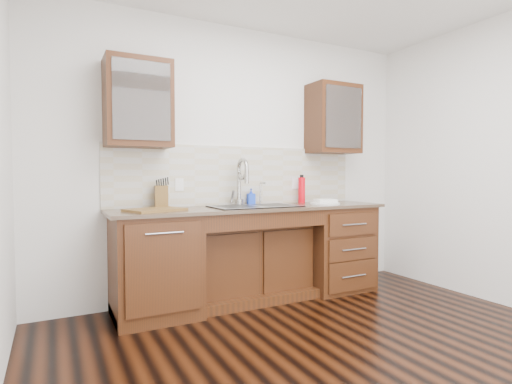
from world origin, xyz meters
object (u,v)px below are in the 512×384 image
cutting_board (155,210)px  knife_block (161,197)px  water_bottle (302,190)px  plate (325,204)px  soap_bottle (251,196)px

cutting_board → knife_block: bearing=64.8°
water_bottle → plate: size_ratio=0.89×
water_bottle → plate: (0.09, -0.29, -0.13)m
water_bottle → plate: bearing=-72.2°
soap_bottle → water_bottle: water_bottle is taller
cutting_board → water_bottle: bearing=8.3°
water_bottle → knife_block: (-1.51, 0.01, -0.03)m
soap_bottle → water_bottle: size_ratio=0.60×
cutting_board → plate: bearing=-1.7°
knife_block → cutting_board: bearing=-103.6°
soap_bottle → plate: soap_bottle is taller
water_bottle → cutting_board: water_bottle is taller
water_bottle → knife_block: size_ratio=1.33×
soap_bottle → plate: bearing=-15.6°
water_bottle → knife_block: bearing=179.7°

